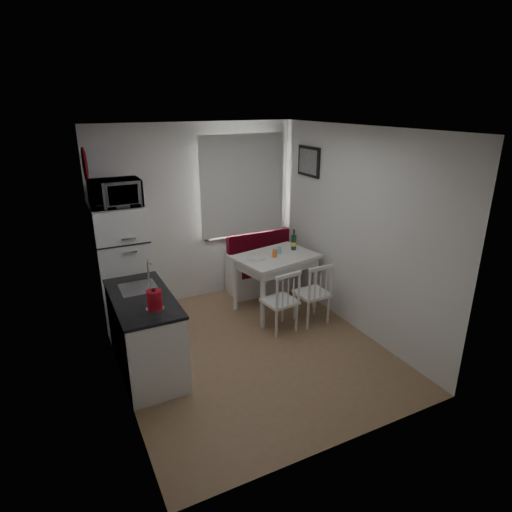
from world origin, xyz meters
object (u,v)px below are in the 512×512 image
(chair_right, at_px, (316,288))
(microwave, at_px, (115,193))
(bench, at_px, (267,271))
(fridge, at_px, (123,266))
(dining_table, at_px, (276,262))
(wine_bottle, at_px, (294,240))
(chair_left, at_px, (283,296))
(kettle, at_px, (155,300))
(kitchen_counter, at_px, (145,333))

(chair_right, bearing_deg, microwave, 150.58)
(bench, height_order, fridge, fridge)
(dining_table, bearing_deg, wine_bottle, 5.18)
(dining_table, xyz_separation_m, chair_right, (0.25, -0.66, -0.19))
(dining_table, distance_m, chair_left, 0.73)
(fridge, relative_size, kettle, 6.76)
(dining_table, height_order, wine_bottle, wine_bottle)
(kitchen_counter, height_order, fridge, fridge)
(fridge, bearing_deg, kettle, -88.96)
(fridge, bearing_deg, microwave, -90.00)
(chair_right, xyz_separation_m, microwave, (-2.25, 1.18, 1.25))
(microwave, bearing_deg, wine_bottle, -10.14)
(kettle, bearing_deg, fridge, 91.04)
(bench, bearing_deg, dining_table, -108.55)
(kitchen_counter, distance_m, chair_left, 1.77)
(microwave, distance_m, kettle, 1.77)
(bench, relative_size, chair_right, 2.74)
(wine_bottle, bearing_deg, chair_left, -128.36)
(bench, relative_size, fridge, 0.79)
(bench, distance_m, kettle, 2.90)
(kettle, bearing_deg, bench, 38.67)
(dining_table, height_order, microwave, microwave)
(dining_table, relative_size, fridge, 0.75)
(bench, height_order, chair_left, bench)
(wine_bottle, bearing_deg, dining_table, -164.05)
(kitchen_counter, distance_m, wine_bottle, 2.54)
(dining_table, relative_size, chair_right, 2.61)
(bench, bearing_deg, fridge, -177.18)
(chair_right, bearing_deg, chair_left, 178.11)
(chair_right, bearing_deg, fridge, 149.59)
(fridge, distance_m, kettle, 1.66)
(chair_left, bearing_deg, chair_right, -6.98)
(microwave, bearing_deg, kettle, -88.92)
(kitchen_counter, xyz_separation_m, fridge, (0.02, 1.24, 0.36))
(chair_right, relative_size, microwave, 0.77)
(kitchen_counter, xyz_separation_m, bench, (2.24, 1.35, -0.15))
(kitchen_counter, bearing_deg, dining_table, 18.52)
(chair_right, distance_m, kettle, 2.31)
(fridge, height_order, kettle, fridge)
(dining_table, xyz_separation_m, microwave, (-2.00, 0.52, 1.06))
(microwave, bearing_deg, fridge, 90.00)
(dining_table, bearing_deg, bench, 60.68)
(dining_table, height_order, fridge, fridge)
(kettle, distance_m, wine_bottle, 2.60)
(dining_table, xyz_separation_m, chair_left, (-0.25, -0.66, -0.20))
(chair_right, relative_size, wine_bottle, 1.54)
(microwave, distance_m, wine_bottle, 2.52)
(kitchen_counter, xyz_separation_m, microwave, (0.02, 1.19, 1.34))
(microwave, xyz_separation_m, wine_bottle, (2.35, -0.42, -0.82))
(bench, distance_m, microwave, 2.68)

